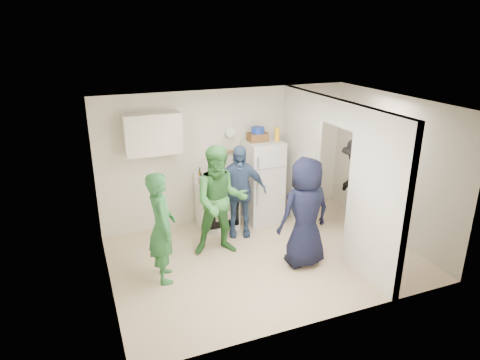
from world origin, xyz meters
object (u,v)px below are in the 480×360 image
Objects in this scene: stove at (217,205)px; blue_bowl at (258,130)px; fridge at (263,182)px; person_green_center at (220,201)px; person_nook at (356,185)px; wicker_basket at (258,137)px; person_green_left at (162,227)px; yellow_cup_stack_top at (277,135)px; person_denim at (239,191)px; person_navy at (305,213)px.

stove is 1.57m from blue_bowl.
person_green_center is at bearing -142.58° from fridge.
fridge is 1.70m from person_nook.
wicker_basket is 0.13m from blue_bowl.
fridge is 0.94× the size of person_green_left.
stove is at bearing -178.58° from wicker_basket.
wicker_basket is 0.36m from yellow_cup_stack_top.
person_denim is at bearing -161.52° from yellow_cup_stack_top.
yellow_cup_stack_top is at bearing -103.80° from person_navy.
fridge is (0.91, -0.03, 0.36)m from stove.
yellow_cup_stack_top is 2.84m from person_green_left.
yellow_cup_stack_top is (0.22, -0.10, 0.91)m from fridge.
person_denim reaches higher than fridge.
person_navy is at bearing -24.96° from person_green_center.
person_green_center reaches higher than fridge.
yellow_cup_stack_top is 0.14× the size of person_navy.
fridge is 0.86× the size of person_green_center.
yellow_cup_stack_top is at bearing -6.57° from stove.
fridge is 6.28× the size of yellow_cup_stack_top.
fridge is at bearing 49.61° from person_green_center.
fridge is 0.87m from wicker_basket.
stove is at bearing 140.23° from person_denim.
stove is 1.46m from wicker_basket.
person_green_center is (-1.38, -0.78, -0.78)m from yellow_cup_stack_top.
blue_bowl is 0.13× the size of person_green_center.
person_green_left is at bearing -13.78° from person_navy.
person_navy is at bearing -89.15° from blue_bowl.
fridge is at bearing -1.89° from stove.
person_green_left is 1.13m from person_green_center.
blue_bowl is at bearing 1.42° from stove.
person_navy is (-0.29, -1.61, -0.82)m from yellow_cup_stack_top.
wicker_basket is (0.81, 0.02, 1.22)m from stove.
wicker_basket is 0.21× the size of person_green_left.
stove is 0.64m from person_denim.
person_denim is at bearing 56.38° from person_green_center.
person_green_left reaches higher than fridge.
person_denim is at bearing -69.86° from person_navy.
yellow_cup_stack_top is 1.77m from person_green_center.
yellow_cup_stack_top reaches higher than person_denim.
stove is 0.55× the size of fridge.
stove is 0.50× the size of person_nook.
person_green_center is at bearing -117.50° from person_denim.
blue_bowl is 2.67m from person_green_left.
person_denim is at bearing -87.85° from person_nook.
fridge is at bearing -95.90° from person_navy.
wicker_basket is 1.08m from person_denim.
person_green_center is at bearing -150.31° from yellow_cup_stack_top.
blue_bowl reaches higher than yellow_cup_stack_top.
blue_bowl is 0.14× the size of person_navy.
fridge is 2.56m from person_green_left.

